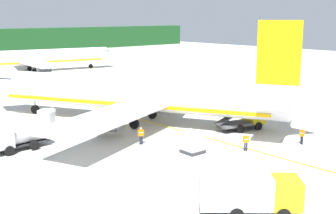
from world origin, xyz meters
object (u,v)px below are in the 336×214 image
(airliner_foreground, at_px, (136,94))
(service_truck_catering, at_px, (18,136))
(cargo_container_near, at_px, (47,118))
(service_truck_pushback, at_px, (248,118))
(crew_marshaller, at_px, (141,134))
(crew_loader_left, at_px, (302,135))
(service_truck_fuel, at_px, (249,192))
(cargo_container_mid, at_px, (193,142))
(crew_loader_right, at_px, (246,141))
(airliner_mid_apron, at_px, (35,58))

(airliner_foreground, relative_size, service_truck_catering, 6.95)
(airliner_foreground, distance_m, cargo_container_near, 10.42)
(cargo_container_near, bearing_deg, service_truck_pushback, -43.83)
(crew_marshaller, bearing_deg, crew_loader_left, -41.94)
(service_truck_catering, relative_size, cargo_container_near, 2.39)
(service_truck_fuel, distance_m, crew_marshaller, 17.28)
(airliner_foreground, height_order, cargo_container_mid, airliner_foreground)
(cargo_container_mid, bearing_deg, crew_marshaller, 109.31)
(airliner_foreground, xyz_separation_m, service_truck_pushback, (7.57, -10.37, -2.20))
(airliner_foreground, height_order, crew_marshaller, airliner_foreground)
(service_truck_fuel, relative_size, crew_loader_left, 3.65)
(service_truck_pushback, height_order, crew_loader_left, service_truck_pushback)
(service_truck_fuel, distance_m, service_truck_pushback, 22.02)
(service_truck_catering, xyz_separation_m, crew_marshaller, (9.65, -6.26, -0.38))
(crew_loader_left, distance_m, crew_loader_right, 6.20)
(crew_loader_right, bearing_deg, airliner_mid_apron, 79.88)
(crew_marshaller, relative_size, crew_loader_left, 1.03)
(service_truck_catering, height_order, crew_marshaller, service_truck_catering)
(service_truck_pushback, bearing_deg, crew_loader_left, -98.03)
(service_truck_fuel, height_order, service_truck_catering, service_truck_fuel)
(airliner_mid_apron, relative_size, service_truck_fuel, 6.21)
(service_truck_catering, xyz_separation_m, crew_loader_left, (21.31, -16.74, -0.41))
(crew_loader_left, bearing_deg, airliner_mid_apron, 84.75)
(airliner_mid_apron, height_order, crew_loader_right, airliner_mid_apron)
(airliner_foreground, height_order, crew_loader_left, airliner_foreground)
(service_truck_pushback, relative_size, crew_loader_left, 3.74)
(airliner_foreground, bearing_deg, service_truck_fuel, -112.17)
(service_truck_catering, distance_m, service_truck_pushback, 24.22)
(crew_marshaller, bearing_deg, airliner_foreground, 54.87)
(airliner_mid_apron, bearing_deg, crew_loader_right, -100.12)
(crew_loader_left, bearing_deg, crew_loader_right, 158.13)
(service_truck_fuel, xyz_separation_m, cargo_container_mid, (6.47, 11.36, -0.50))
(crew_loader_left, bearing_deg, cargo_container_mid, 152.13)
(service_truck_fuel, xyz_separation_m, service_truck_catering, (-5.03, 22.91, -0.10))
(service_truck_catering, relative_size, cargo_container_mid, 2.63)
(crew_marshaller, bearing_deg, crew_loader_right, -54.12)
(airliner_mid_apron, height_order, service_truck_pushback, airliner_mid_apron)
(airliner_foreground, xyz_separation_m, airliner_mid_apron, (13.06, 53.43, -0.30))
(cargo_container_mid, bearing_deg, crew_loader_right, -35.36)
(cargo_container_near, xyz_separation_m, crew_loader_left, (15.21, -23.02, -0.03))
(service_truck_pushback, distance_m, crew_marshaller, 13.07)
(airliner_foreground, height_order, service_truck_fuel, airliner_foreground)
(service_truck_pushback, xyz_separation_m, cargo_container_near, (-16.25, 15.61, -0.18))
(service_truck_pushback, xyz_separation_m, crew_loader_right, (-6.80, -5.11, -0.23))
(service_truck_pushback, relative_size, cargo_container_near, 2.69)
(service_truck_fuel, bearing_deg, crew_loader_right, 38.85)
(airliner_mid_apron, distance_m, crew_loader_left, 71.54)
(cargo_container_near, height_order, crew_loader_left, cargo_container_near)
(cargo_container_mid, relative_size, crew_loader_right, 1.29)
(service_truck_catering, distance_m, crew_loader_left, 27.10)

